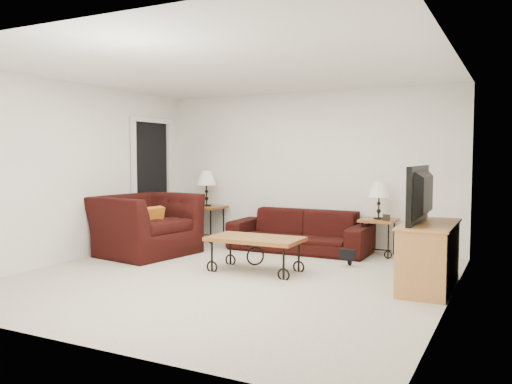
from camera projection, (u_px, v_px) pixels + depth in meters
ground at (230, 278)px, 6.33m from camera, size 5.00×5.00×0.00m
wall_back at (306, 170)px, 8.47m from camera, size 5.00×0.02×2.50m
wall_front at (69, 185)px, 4.02m from camera, size 5.00×0.02×2.50m
wall_left at (76, 172)px, 7.37m from camera, size 0.02×5.00×2.50m
wall_right at (451, 179)px, 5.12m from camera, size 0.02×5.00×2.50m
ceiling at (229, 69)px, 6.16m from camera, size 5.00×5.00×0.00m
doorway at (151, 183)px, 8.84m from camera, size 0.08×0.94×2.04m
sofa at (300, 231)px, 8.07m from camera, size 2.17×0.85×0.63m
side_table_left at (207, 223)px, 9.04m from camera, size 0.64×0.64×0.61m
side_table_right at (378, 237)px, 7.70m from camera, size 0.51×0.51×0.55m
lamp_left at (206, 188)px, 9.00m from camera, size 0.39×0.39×0.61m
lamp_right at (379, 201)px, 7.66m from camera, size 0.32×0.32×0.55m
photo_frame_left at (194, 203)px, 8.95m from camera, size 0.12×0.02×0.10m
photo_frame_right at (386, 218)px, 7.48m from camera, size 0.11×0.04×0.09m
coffee_table at (255, 254)px, 6.65m from camera, size 1.19×0.65×0.44m
armchair at (145, 225)px, 7.80m from camera, size 1.40×1.55×0.90m
throw_pillow at (151, 221)px, 7.68m from camera, size 0.17×0.42×0.40m
tv_stand at (429, 256)px, 5.80m from camera, size 0.51×1.22×0.73m
television at (429, 195)px, 5.76m from camera, size 0.14×1.10×0.63m
backpack at (350, 250)px, 7.02m from camera, size 0.39×0.35×0.42m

